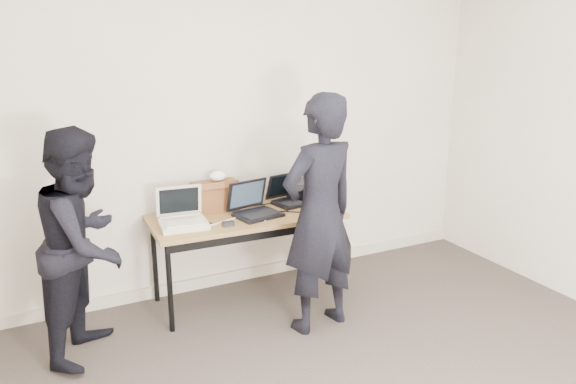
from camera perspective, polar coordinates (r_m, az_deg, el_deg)
room at (r=2.75m, az=13.20°, el=-0.49°), size 4.60×4.60×2.80m
desk at (r=4.44m, az=-4.18°, el=-3.11°), size 1.52×0.71×0.72m
laptop_beige at (r=4.25m, az=-10.67°, el=-2.62°), size 0.38×0.37×0.28m
laptop_center at (r=4.42m, az=-3.48°, el=-1.56°), size 0.40×0.39×0.26m
laptop_right at (r=4.72m, az=0.25°, el=-0.43°), size 0.37×0.36×0.24m
leather_satchel at (r=4.53m, az=-7.43°, el=-0.35°), size 0.36×0.18×0.25m
tissue at (r=4.50m, az=-7.16°, el=1.63°), size 0.13×0.10×0.08m
equipment_box at (r=4.82m, az=1.84°, el=0.23°), size 0.32×0.28×0.16m
power_brick at (r=4.19m, az=-6.09°, el=-3.24°), size 0.09×0.06×0.03m
cables at (r=4.43m, az=-3.63°, el=-2.27°), size 1.15×0.41×0.01m
person_typist at (r=3.97m, az=3.23°, el=-2.35°), size 0.69×0.52×1.73m
person_observer at (r=3.92m, az=-20.03°, el=-4.97°), size 0.89×0.95×1.55m
baseboard at (r=5.03m, az=-4.28°, el=-8.26°), size 4.50×0.03×0.10m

